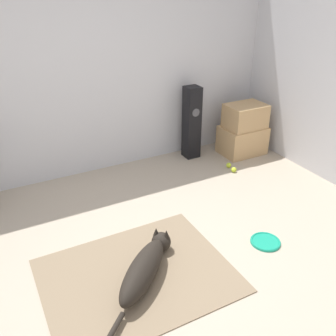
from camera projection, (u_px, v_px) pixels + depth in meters
ground_plane at (155, 276)px, 3.11m from camera, size 12.00×12.00×0.00m
wall_back at (70, 71)px, 4.17m from camera, size 8.00×0.06×2.55m
area_rug at (137, 275)px, 3.11m from camera, size 1.54×1.22×0.01m
dog at (145, 267)px, 3.02m from camera, size 0.87×0.82×0.25m
frisbee at (265, 242)px, 3.49m from camera, size 0.28×0.28×0.03m
cardboard_box_lower at (242, 140)px, 5.18m from camera, size 0.59×0.43×0.38m
cardboard_box_upper at (245, 116)px, 5.01m from camera, size 0.52×0.38×0.32m
floor_speaker at (192, 123)px, 4.95m from camera, size 0.19×0.20×0.97m
tennis_ball_by_boxes at (234, 170)px, 4.73m from camera, size 0.07×0.07×0.07m
tennis_ball_near_speaker at (229, 165)px, 4.84m from camera, size 0.07×0.07×0.07m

